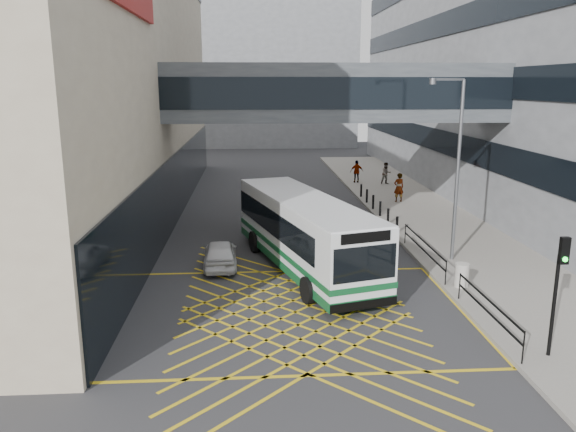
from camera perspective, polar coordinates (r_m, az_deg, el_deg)
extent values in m
plane|color=#333335|center=(20.35, 0.75, -9.75)|extent=(120.00, 120.00, 0.00)
cube|color=black|center=(35.46, -10.96, 3.35)|extent=(0.10, 41.50, 4.00)
cube|color=black|center=(44.91, 13.82, 7.83)|extent=(0.10, 43.50, 1.60)
cube|color=black|center=(44.74, 14.11, 12.93)|extent=(0.10, 43.50, 1.60)
cube|color=black|center=(44.92, 14.41, 18.03)|extent=(0.10, 43.50, 1.60)
cube|color=gray|center=(78.68, -4.25, 13.99)|extent=(28.00, 16.00, 18.00)
cube|color=#464B50|center=(31.00, 4.68, 12.38)|extent=(20.00, 4.00, 3.00)
cube|color=black|center=(29.00, 5.27, 12.31)|extent=(19.50, 0.06, 1.60)
cube|color=black|center=(33.00, 4.16, 12.44)|extent=(19.50, 0.06, 1.60)
cube|color=gray|center=(36.13, 13.22, 0.32)|extent=(6.00, 54.00, 0.16)
cube|color=gold|center=(20.35, 0.75, -9.74)|extent=(12.00, 9.00, 0.01)
cube|color=white|center=(24.32, 1.66, -1.53)|extent=(5.60, 11.58, 2.78)
cube|color=#0F4E26|center=(24.66, 1.64, -4.26)|extent=(5.65, 11.63, 0.35)
cube|color=#0F4E26|center=(24.50, 1.65, -3.04)|extent=(5.67, 11.64, 0.23)
cube|color=black|center=(24.79, 1.14, -0.38)|extent=(5.26, 10.22, 1.08)
cube|color=black|center=(19.33, 7.80, -4.79)|extent=(2.30, 0.73, 1.23)
cube|color=black|center=(19.04, 7.91, -2.16)|extent=(1.80, 0.57, 0.36)
cube|color=white|center=(24.00, 1.68, 1.70)|extent=(5.55, 11.48, 0.10)
cube|color=black|center=(19.82, 7.69, -8.91)|extent=(2.50, 0.81, 0.31)
cube|color=black|center=(29.80, -2.33, -1.21)|extent=(2.50, 0.81, 0.31)
cylinder|color=black|center=(20.96, 2.04, -7.54)|extent=(0.56, 1.07, 1.03)
cylinder|color=black|center=(22.00, 8.36, -6.65)|extent=(0.56, 1.07, 1.03)
cylinder|color=black|center=(27.25, -3.43, -2.61)|extent=(0.56, 1.07, 1.03)
cylinder|color=black|center=(28.06, 1.65, -2.12)|extent=(0.56, 1.07, 1.03)
imported|color=silver|center=(25.16, -6.90, -3.77)|extent=(1.79, 4.01, 1.25)
imported|color=black|center=(36.42, -0.69, 1.76)|extent=(1.99, 4.51, 1.38)
imported|color=gray|center=(35.56, 3.03, 1.43)|extent=(2.18, 4.47, 1.35)
cylinder|color=black|center=(18.13, 25.38, -8.25)|extent=(0.11, 0.11, 3.09)
cube|color=black|center=(17.44, 26.26, -3.17)|extent=(0.25, 0.16, 0.77)
sphere|color=#19E533|center=(17.42, 26.33, -3.97)|extent=(0.15, 0.15, 0.15)
cylinder|color=slate|center=(25.89, 16.85, 4.25)|extent=(0.20, 0.20, 7.99)
cube|color=slate|center=(25.11, 16.01, 13.20)|extent=(1.55, 0.60, 0.10)
cylinder|color=slate|center=(24.63, 14.50, 13.11)|extent=(0.35, 0.35, 0.25)
cylinder|color=#ADA89E|center=(23.20, 17.23, -5.76)|extent=(0.55, 0.55, 0.95)
cube|color=black|center=(19.57, 19.69, -8.02)|extent=(0.05, 5.00, 0.05)
cube|color=black|center=(19.72, 19.59, -9.11)|extent=(0.05, 5.00, 0.05)
cube|color=black|center=(25.80, 13.63, -2.51)|extent=(0.05, 6.00, 0.05)
cube|color=black|center=(25.91, 13.58, -3.36)|extent=(0.05, 6.00, 0.05)
cylinder|color=black|center=(17.67, 22.79, -12.22)|extent=(0.04, 0.04, 1.00)
cylinder|color=black|center=(21.89, 17.03, -6.82)|extent=(0.04, 0.04, 1.00)
cylinder|color=black|center=(23.21, 15.74, -5.57)|extent=(0.04, 0.04, 1.00)
cylinder|color=black|center=(28.69, 11.83, -1.76)|extent=(0.04, 0.04, 1.00)
cylinder|color=black|center=(30.59, 11.02, -0.88)|extent=(0.14, 0.14, 0.90)
cylinder|color=black|center=(32.47, 10.14, -0.02)|extent=(0.14, 0.14, 0.90)
cylinder|color=black|center=(34.37, 9.35, 0.74)|extent=(0.14, 0.14, 0.90)
cylinder|color=black|center=(36.28, 8.65, 1.43)|extent=(0.14, 0.14, 0.90)
cylinder|color=black|center=(38.19, 8.02, 2.04)|extent=(0.14, 0.14, 0.90)
cylinder|color=black|center=(40.12, 7.44, 2.60)|extent=(0.14, 0.14, 0.90)
imported|color=gray|center=(38.69, 11.19, 2.86)|extent=(0.87, 0.69, 1.95)
imported|color=gray|center=(45.49, 9.95, 4.29)|extent=(0.89, 0.59, 1.71)
imported|color=gray|center=(45.81, 7.00, 4.51)|extent=(1.06, 0.51, 1.80)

